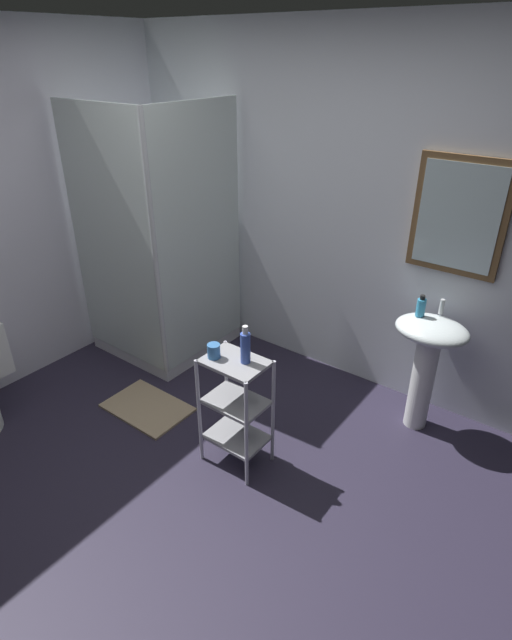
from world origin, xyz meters
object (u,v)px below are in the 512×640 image
(pedestal_sink, at_px, (428,352))
(bath_mat, at_px, (147,407))
(shampoo_bottle_blue, at_px, (245,347))
(hand_soap_bottle, at_px, (421,307))
(storage_cart, at_px, (236,404))
(shower_stall, at_px, (164,301))
(rinse_cup, at_px, (214,351))

(pedestal_sink, relative_size, bath_mat, 1.35)
(shampoo_bottle_blue, relative_size, bath_mat, 0.39)
(pedestal_sink, bearing_deg, shampoo_bottle_blue, -125.96)
(bath_mat, bearing_deg, pedestal_sink, 32.09)
(pedestal_sink, bearing_deg, hand_soap_bottle, 170.99)
(pedestal_sink, relative_size, storage_cart, 1.09)
(shower_stall, distance_m, pedestal_sink, 2.10)
(storage_cart, distance_m, rinse_cup, 0.37)
(pedestal_sink, distance_m, hand_soap_bottle, 0.31)
(pedestal_sink, height_order, rinse_cup, rinse_cup)
(bath_mat, bearing_deg, rinse_cup, -3.67)
(rinse_cup, bearing_deg, hand_soap_bottle, 53.47)
(shampoo_bottle_blue, bearing_deg, bath_mat, -178.49)
(hand_soap_bottle, relative_size, rinse_cup, 1.66)
(storage_cart, xyz_separation_m, bath_mat, (-0.84, 0.00, -0.43))
(hand_soap_bottle, xyz_separation_m, rinse_cup, (-0.79, -1.07, -0.09))
(storage_cart, bearing_deg, shower_stall, 152.64)
(hand_soap_bottle, bearing_deg, bath_mat, -145.89)
(shower_stall, height_order, pedestal_sink, shower_stall)
(hand_soap_bottle, relative_size, shampoo_bottle_blue, 0.61)
(shower_stall, distance_m, shampoo_bottle_blue, 1.56)
(storage_cart, relative_size, hand_soap_bottle, 5.23)
(shampoo_bottle_blue, xyz_separation_m, bath_mat, (-0.89, -0.02, -0.83))
(shower_stall, height_order, shampoo_bottle_blue, shower_stall)
(storage_cart, height_order, shampoo_bottle_blue, shampoo_bottle_blue)
(storage_cart, height_order, bath_mat, storage_cart)
(storage_cart, bearing_deg, hand_soap_bottle, 56.73)
(shampoo_bottle_blue, bearing_deg, storage_cart, -154.49)
(rinse_cup, height_order, bath_mat, rinse_cup)
(shower_stall, distance_m, rinse_cup, 1.42)
(pedestal_sink, distance_m, rinse_cup, 1.39)
(rinse_cup, bearing_deg, storage_cart, 19.83)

